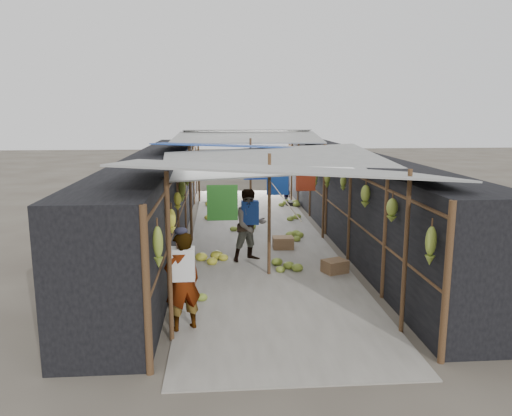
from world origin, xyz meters
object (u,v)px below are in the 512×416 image
object	(u,v)px
vendor_elderly	(182,282)
shopper_blue	(250,225)
vendor_seated	(285,193)
black_basin	(293,203)
crate_near	(283,243)

from	to	relation	value
vendor_elderly	shopper_blue	xyz separation A→B (m)	(1.30, 3.70, 0.04)
vendor_seated	shopper_blue	bearing A→B (deg)	-44.53
black_basin	shopper_blue	distance (m)	7.21
black_basin	vendor_elderly	bearing A→B (deg)	-107.55
vendor_seated	vendor_elderly	bearing A→B (deg)	-46.37
vendor_elderly	black_basin	bearing A→B (deg)	-133.03
black_basin	shopper_blue	world-z (taller)	shopper_blue
crate_near	black_basin	size ratio (longest dim) A/B	0.97
crate_near	shopper_blue	size ratio (longest dim) A/B	0.30
black_basin	vendor_seated	distance (m)	0.48
black_basin	vendor_elderly	distance (m)	11.11
crate_near	vendor_elderly	xyz separation A→B (m)	(-2.21, -4.65, 0.65)
vendor_elderly	vendor_seated	xyz separation A→B (m)	(3.10, 10.81, -0.39)
crate_near	black_basin	distance (m)	6.03
vendor_elderly	crate_near	bearing A→B (deg)	-140.86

